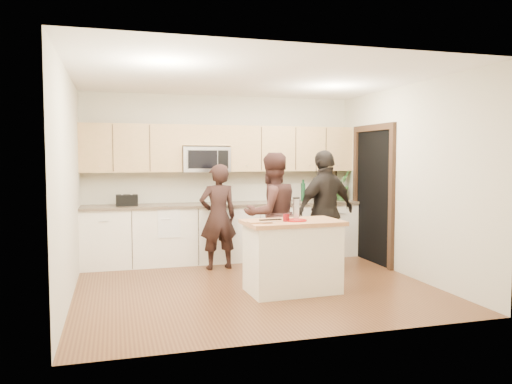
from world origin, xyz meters
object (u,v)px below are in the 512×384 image
object	(u,v)px
island	(292,256)
woman_center	(272,214)
woman_right	(326,212)
toaster	(127,200)
woman_left	(218,217)

from	to	relation	value
island	woman_center	size ratio (longest dim) A/B	0.70
woman_right	toaster	bearing A→B (deg)	-43.31
woman_right	woman_left	bearing A→B (deg)	-43.88
woman_left	woman_right	world-z (taller)	woman_right
island	woman_right	world-z (taller)	woman_right
island	woman_center	xyz separation A→B (m)	(0.02, 0.93, 0.42)
woman_left	woman_right	xyz separation A→B (m)	(1.46, -0.66, 0.10)
toaster	woman_left	size ratio (longest dim) A/B	0.21
toaster	woman_right	world-z (taller)	woman_right
woman_center	island	bearing A→B (deg)	74.74
island	woman_left	world-z (taller)	woman_left
woman_left	woman_right	bearing A→B (deg)	150.30
island	toaster	size ratio (longest dim) A/B	3.77
island	woman_left	xyz separation A→B (m)	(-0.63, 1.53, 0.34)
island	woman_left	distance (m)	1.69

